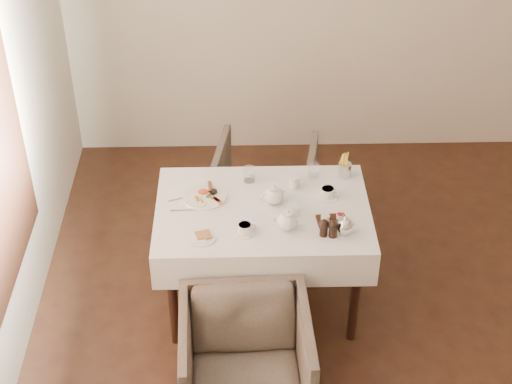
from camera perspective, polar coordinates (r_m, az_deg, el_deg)
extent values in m
plane|color=black|center=(4.81, 10.52, -12.87)|extent=(5.00, 5.00, 0.00)
cube|color=black|center=(4.69, 0.49, -1.52)|extent=(1.20, 0.80, 0.04)
cube|color=white|center=(4.74, 0.48, -2.31)|extent=(1.28, 0.88, 0.23)
cylinder|color=black|center=(5.20, -5.62, -2.53)|extent=(0.06, 0.06, 0.70)
cylinder|color=black|center=(5.22, 6.28, -2.34)|extent=(0.06, 0.06, 0.70)
cylinder|color=black|center=(4.69, -6.07, -7.75)|extent=(0.06, 0.06, 0.70)
cylinder|color=black|center=(4.72, 7.23, -7.50)|extent=(0.06, 0.06, 0.70)
imported|color=#4E4239|center=(4.36, -0.75, -12.27)|extent=(0.73, 0.75, 0.65)
imported|color=#4E4239|center=(5.57, 0.66, 0.32)|extent=(0.80, 0.81, 0.64)
cylinder|color=white|center=(4.76, -3.76, -0.35)|extent=(0.27, 0.27, 0.01)
ellipsoid|color=#C44C23|center=(4.78, -3.86, 0.08)|extent=(0.07, 0.06, 0.02)
cylinder|color=brown|center=(4.81, -3.40, 0.37)|extent=(0.03, 0.10, 0.02)
cylinder|color=black|center=(4.77, -3.13, 0.01)|extent=(0.05, 0.05, 0.02)
cube|color=#A63126|center=(4.71, -2.91, -0.57)|extent=(0.08, 0.09, 0.01)
ellipsoid|color=#264C19|center=(4.75, -3.36, -0.29)|extent=(0.05, 0.04, 0.02)
cylinder|color=white|center=(4.45, -3.97, -3.33)|extent=(0.17, 0.17, 0.01)
cube|color=brown|center=(4.45, -3.85, -3.15)|extent=(0.10, 0.10, 0.01)
cube|color=white|center=(4.44, -4.34, -3.44)|extent=(0.12, 0.09, 0.01)
cylinder|color=white|center=(4.82, 2.81, 0.75)|extent=(0.08, 0.08, 0.07)
cylinder|color=white|center=(4.48, -0.82, -2.95)|extent=(0.12, 0.12, 0.01)
cylinder|color=white|center=(4.46, -0.82, -2.65)|extent=(0.09, 0.09, 0.05)
cylinder|color=#8D5F3F|center=(4.45, -0.82, -2.40)|extent=(0.07, 0.07, 0.00)
cylinder|color=white|center=(4.77, 5.21, -0.32)|extent=(0.13, 0.13, 0.01)
cylinder|color=white|center=(4.75, 5.24, -0.01)|extent=(0.11, 0.11, 0.06)
cylinder|color=#8D5F3F|center=(4.74, 5.25, 0.25)|extent=(0.07, 0.07, 0.00)
cylinder|color=silver|center=(4.86, -0.50, 1.30)|extent=(0.08, 0.08, 0.10)
cylinder|color=silver|center=(4.59, 2.82, -1.15)|extent=(0.10, 0.10, 0.10)
cylinder|color=silver|center=(4.92, 4.24, 1.57)|extent=(0.08, 0.08, 0.09)
cube|color=black|center=(4.58, 5.52, -2.08)|extent=(0.18, 0.13, 0.02)
cylinder|color=white|center=(4.56, 5.07, -1.87)|extent=(0.05, 0.05, 0.03)
cylinder|color=maroon|center=(4.58, 6.12, -1.78)|extent=(0.04, 0.04, 0.03)
cylinder|color=silver|center=(4.93, 6.47, 1.58)|extent=(0.08, 0.08, 0.10)
cube|color=silver|center=(4.76, -5.29, -0.42)|extent=(0.18, 0.08, 0.00)
cube|color=silver|center=(4.66, -5.18, -1.34)|extent=(0.18, 0.02, 0.00)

